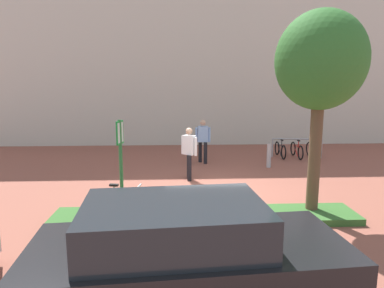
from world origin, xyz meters
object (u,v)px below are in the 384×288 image
(bike_rack_cluster, at_px, (297,150))
(person_casual_tan, at_px, (203,138))
(bike_at_sign, at_px, (123,206))
(bollard_steel, at_px, (269,156))
(car_black_suv, at_px, (185,257))
(tree_sidewalk, at_px, (320,63))
(person_shirt_blue, at_px, (189,150))
(parking_sign_post, at_px, (121,156))

(bike_rack_cluster, xyz_separation_m, person_casual_tan, (-4.09, -0.82, 0.63))
(bike_at_sign, distance_m, person_casual_tan, 6.24)
(bike_rack_cluster, bearing_deg, bollard_steel, -134.59)
(bike_rack_cluster, distance_m, car_black_suv, 11.02)
(tree_sidewalk, relative_size, person_shirt_blue, 2.74)
(bike_rack_cluster, relative_size, car_black_suv, 0.47)
(parking_sign_post, xyz_separation_m, bike_rack_cluster, (6.37, 6.66, -1.18))
(bollard_steel, bearing_deg, person_shirt_blue, -152.93)
(tree_sidewalk, distance_m, person_shirt_blue, 4.99)
(tree_sidewalk, bearing_deg, bike_rack_cluster, 73.47)
(person_casual_tan, relative_size, person_shirt_blue, 1.00)
(bike_at_sign, distance_m, bike_rack_cluster, 9.17)
(tree_sidewalk, xyz_separation_m, person_casual_tan, (-2.17, 5.66, -2.58))
(person_shirt_blue, xyz_separation_m, car_black_suv, (-0.30, -6.54, -0.23))
(parking_sign_post, height_order, person_casual_tan, parking_sign_post)
(tree_sidewalk, xyz_separation_m, bollard_steel, (0.26, 4.79, -3.11))
(parking_sign_post, relative_size, bike_rack_cluster, 1.11)
(parking_sign_post, xyz_separation_m, bollard_steel, (4.71, 4.97, -1.08))
(parking_sign_post, bearing_deg, person_casual_tan, 68.63)
(tree_sidewalk, height_order, person_casual_tan, tree_sidewalk)
(parking_sign_post, bearing_deg, bike_rack_cluster, 46.24)
(tree_sidewalk, bearing_deg, car_black_suv, -133.12)
(person_shirt_blue, bearing_deg, person_casual_tan, 75.35)
(tree_sidewalk, relative_size, bollard_steel, 5.24)
(parking_sign_post, height_order, person_shirt_blue, parking_sign_post)
(person_casual_tan, bearing_deg, parking_sign_post, -111.37)
(bike_at_sign, xyz_separation_m, bollard_steel, (4.72, 4.90, 0.10))
(tree_sidewalk, bearing_deg, person_shirt_blue, 130.99)
(tree_sidewalk, height_order, bike_rack_cluster, tree_sidewalk)
(person_shirt_blue, bearing_deg, tree_sidewalk, -49.01)
(bollard_steel, bearing_deg, bike_at_sign, -133.94)
(bike_at_sign, xyz_separation_m, bike_rack_cluster, (6.38, 6.59, -0.00))
(person_casual_tan, bearing_deg, bike_rack_cluster, 11.29)
(person_casual_tan, bearing_deg, bollard_steel, -19.69)
(parking_sign_post, distance_m, person_casual_tan, 6.29)
(parking_sign_post, xyz_separation_m, bike_at_sign, (-0.01, 0.07, -1.18))
(car_black_suv, bearing_deg, bike_rack_cluster, 62.82)
(parking_sign_post, height_order, bollard_steel, parking_sign_post)
(car_black_suv, bearing_deg, parking_sign_post, 113.17)
(tree_sidewalk, bearing_deg, bollard_steel, 86.88)
(tree_sidewalk, height_order, car_black_suv, tree_sidewalk)
(person_shirt_blue, height_order, car_black_suv, person_shirt_blue)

